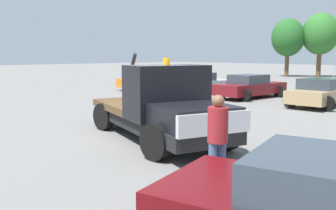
% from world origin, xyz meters
% --- Properties ---
extents(ground_plane, '(160.00, 160.00, 0.00)m').
position_xyz_m(ground_plane, '(0.00, 0.00, 0.00)').
color(ground_plane, slate).
extents(tow_truck, '(6.39, 3.61, 2.51)m').
position_xyz_m(tow_truck, '(0.36, -0.10, 0.93)').
color(tow_truck, black).
rests_on(tow_truck, ground).
extents(person_near_truck, '(0.38, 0.38, 1.73)m').
position_xyz_m(person_near_truck, '(3.77, -1.80, 1.00)').
color(person_near_truck, '#475B84').
rests_on(person_near_truck, ground).
extents(parked_car_orange, '(2.89, 4.72, 1.34)m').
position_xyz_m(parked_car_orange, '(-11.72, 9.73, 0.65)').
color(parked_car_orange, orange).
rests_on(parked_car_orange, ground).
extents(parked_car_silver, '(2.70, 4.48, 1.34)m').
position_xyz_m(parked_car_silver, '(-7.65, 10.34, 0.65)').
color(parked_car_silver, '#B7B7BC').
rests_on(parked_car_silver, ground).
extents(parked_car_maroon, '(2.49, 4.65, 1.34)m').
position_xyz_m(parked_car_maroon, '(-4.11, 10.70, 0.65)').
color(parked_car_maroon, maroon).
rests_on(parked_car_maroon, ground).
extents(parked_car_tan, '(2.53, 4.38, 1.34)m').
position_xyz_m(parked_car_tan, '(0.16, 10.28, 0.65)').
color(parked_car_tan, tan).
rests_on(parked_car_tan, ground).
extents(tree_left, '(3.56, 3.56, 6.36)m').
position_xyz_m(tree_left, '(-13.25, 30.91, 4.27)').
color(tree_left, brown).
rests_on(tree_left, ground).
extents(tree_right, '(3.86, 3.86, 6.90)m').
position_xyz_m(tree_right, '(-10.54, 32.85, 4.63)').
color(tree_right, brown).
rests_on(tree_right, ground).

